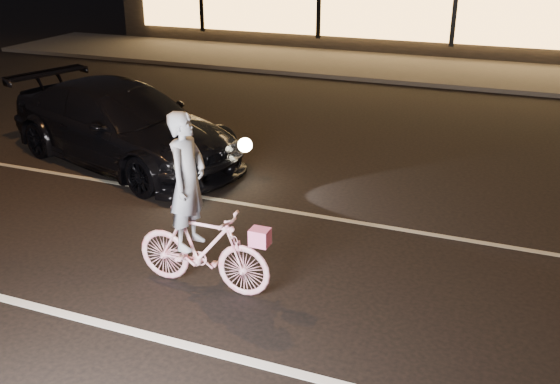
% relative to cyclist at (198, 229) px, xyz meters
% --- Properties ---
extents(ground, '(90.00, 90.00, 0.00)m').
position_rel_cyclist_xyz_m(ground, '(0.94, 0.41, -0.77)').
color(ground, black).
rests_on(ground, ground).
extents(lane_stripe_near, '(60.00, 0.12, 0.01)m').
position_rel_cyclist_xyz_m(lane_stripe_near, '(0.94, -1.09, -0.76)').
color(lane_stripe_near, silver).
rests_on(lane_stripe_near, ground).
extents(lane_stripe_far, '(60.00, 0.10, 0.01)m').
position_rel_cyclist_xyz_m(lane_stripe_far, '(0.94, 2.41, -0.76)').
color(lane_stripe_far, gray).
rests_on(lane_stripe_far, ground).
extents(sidewalk, '(30.00, 4.00, 0.12)m').
position_rel_cyclist_xyz_m(sidewalk, '(0.94, 13.41, -0.71)').
color(sidewalk, '#383533').
rests_on(sidewalk, ground).
extents(cyclist, '(1.71, 0.59, 2.16)m').
position_rel_cyclist_xyz_m(cyclist, '(0.00, 0.00, 0.00)').
color(cyclist, '#E64878').
rests_on(cyclist, ground).
extents(sedan, '(5.33, 3.42, 1.44)m').
position_rel_cyclist_xyz_m(sedan, '(-3.36, 3.36, -0.05)').
color(sedan, black).
rests_on(sedan, ground).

